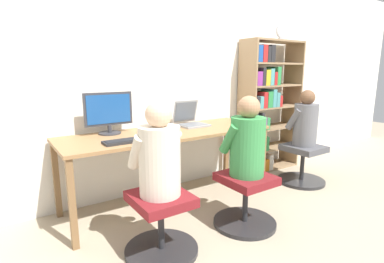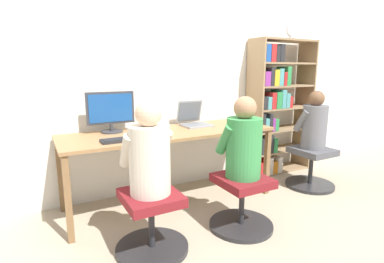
{
  "view_description": "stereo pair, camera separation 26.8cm",
  "coord_description": "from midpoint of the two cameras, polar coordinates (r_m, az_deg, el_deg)",
  "views": [
    {
      "loc": [
        -1.44,
        -2.2,
        1.36
      ],
      "look_at": [
        0.15,
        0.17,
        0.77
      ],
      "focal_mm": 28.0,
      "sensor_mm": 36.0,
      "label": 1
    },
    {
      "loc": [
        -1.21,
        -2.34,
        1.36
      ],
      "look_at": [
        0.15,
        0.17,
        0.77
      ],
      "focal_mm": 28.0,
      "sensor_mm": 36.0,
      "label": 2
    }
  ],
  "objects": [
    {
      "name": "ground_plane",
      "position": [
        2.96,
        -3.34,
        -15.7
      ],
      "size": [
        14.0,
        14.0,
        0.0
      ],
      "primitive_type": "plane",
      "color": "tan"
    },
    {
      "name": "wall_back",
      "position": [
        3.32,
        -10.54,
        10.45
      ],
      "size": [
        10.0,
        0.05,
        2.6
      ],
      "color": "white",
      "rests_on": "ground_plane"
    },
    {
      "name": "desk",
      "position": [
        3.01,
        -6.92,
        -1.27
      ],
      "size": [
        2.12,
        0.71,
        0.76
      ],
      "color": "olive",
      "rests_on": "ground_plane"
    },
    {
      "name": "desktop_monitor",
      "position": [
        2.98,
        -18.07,
        3.3
      ],
      "size": [
        0.46,
        0.21,
        0.4
      ],
      "color": "#333338",
      "rests_on": "desk"
    },
    {
      "name": "laptop",
      "position": [
        3.3,
        -2.59,
        2.1
      ],
      "size": [
        0.3,
        0.33,
        0.27
      ],
      "color": "gray",
      "rests_on": "desk"
    },
    {
      "name": "keyboard",
      "position": [
        2.62,
        -15.18,
        -1.75
      ],
      "size": [
        0.4,
        0.14,
        0.03
      ],
      "color": "#232326",
      "rests_on": "desk"
    },
    {
      "name": "computer_mouse_by_keyboard",
      "position": [
        2.7,
        -9.39,
        -1.06
      ],
      "size": [
        0.07,
        0.09,
        0.03
      ],
      "color": "black",
      "rests_on": "desk"
    },
    {
      "name": "office_chair_left",
      "position": [
        2.36,
        -9.31,
        -16.99
      ],
      "size": [
        0.56,
        0.56,
        0.47
      ],
      "color": "#262628",
      "rests_on": "ground_plane"
    },
    {
      "name": "office_chair_right",
      "position": [
        2.72,
        7.3,
        -12.85
      ],
      "size": [
        0.56,
        0.56,
        0.47
      ],
      "color": "#262628",
      "rests_on": "ground_plane"
    },
    {
      "name": "person_at_monitor",
      "position": [
        2.16,
        -9.83,
        -4.46
      ],
      "size": [
        0.37,
        0.33,
        0.69
      ],
      "color": "beige",
      "rests_on": "office_chair_left"
    },
    {
      "name": "person_at_laptop",
      "position": [
        2.55,
        7.54,
        -1.88
      ],
      "size": [
        0.36,
        0.33,
        0.68
      ],
      "color": "#388C47",
      "rests_on": "office_chair_right"
    },
    {
      "name": "bookshelf",
      "position": [
        4.06,
        11.95,
        4.53
      ],
      "size": [
        0.91,
        0.32,
        1.74
      ],
      "color": "#997A56",
      "rests_on": "ground_plane"
    },
    {
      "name": "desk_clock",
      "position": [
        4.11,
        14.78,
        18.04
      ],
      "size": [
        0.18,
        0.03,
        0.2
      ],
      "color": "#B2B2B7",
      "rests_on": "bookshelf"
    },
    {
      "name": "office_chair_side",
      "position": [
        3.86,
        18.44,
        -5.88
      ],
      "size": [
        0.56,
        0.56,
        0.47
      ],
      "color": "#262628",
      "rests_on": "ground_plane"
    },
    {
      "name": "person_near_shelf",
      "position": [
        3.75,
        18.89,
        1.8
      ],
      "size": [
        0.34,
        0.31,
        0.66
      ],
      "color": "slate",
      "rests_on": "office_chair_side"
    }
  ]
}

